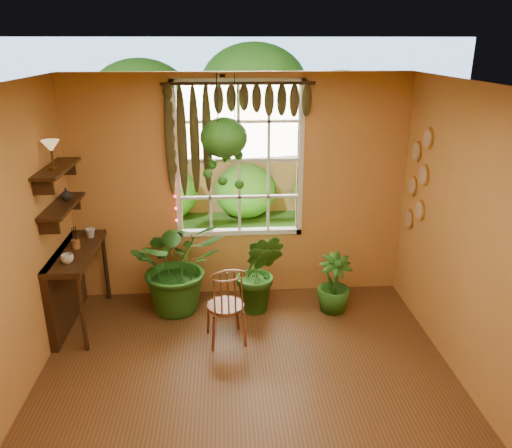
{
  "coord_description": "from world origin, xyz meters",
  "views": [
    {
      "loc": [
        -0.18,
        -3.47,
        3.02
      ],
      "look_at": [
        0.13,
        1.15,
        1.31
      ],
      "focal_mm": 35.0,
      "sensor_mm": 36.0,
      "label": 1
    }
  ],
  "objects_px": {
    "windsor_chair": "(226,316)",
    "potted_plant_mid": "(259,272)",
    "potted_plant_left": "(178,264)",
    "hanging_basket": "(224,143)",
    "counter_ledge": "(69,279)"
  },
  "relations": [
    {
      "from": "counter_ledge",
      "to": "windsor_chair",
      "type": "bearing_deg",
      "value": -15.69
    },
    {
      "from": "counter_ledge",
      "to": "potted_plant_left",
      "type": "distance_m",
      "value": 1.2
    },
    {
      "from": "windsor_chair",
      "to": "potted_plant_mid",
      "type": "distance_m",
      "value": 0.76
    },
    {
      "from": "counter_ledge",
      "to": "potted_plant_mid",
      "type": "height_order",
      "value": "potted_plant_mid"
    },
    {
      "from": "potted_plant_left",
      "to": "counter_ledge",
      "type": "bearing_deg",
      "value": -168.59
    },
    {
      "from": "potted_plant_mid",
      "to": "counter_ledge",
      "type": "bearing_deg",
      "value": -176.4
    },
    {
      "from": "hanging_basket",
      "to": "counter_ledge",
      "type": "bearing_deg",
      "value": -170.42
    },
    {
      "from": "potted_plant_mid",
      "to": "windsor_chair",
      "type": "bearing_deg",
      "value": -122.56
    },
    {
      "from": "counter_ledge",
      "to": "windsor_chair",
      "type": "xyz_separation_m",
      "value": [
        1.72,
        -0.48,
        -0.25
      ]
    },
    {
      "from": "windsor_chair",
      "to": "potted_plant_mid",
      "type": "bearing_deg",
      "value": 46.73
    },
    {
      "from": "potted_plant_left",
      "to": "potted_plant_mid",
      "type": "height_order",
      "value": "potted_plant_left"
    },
    {
      "from": "hanging_basket",
      "to": "potted_plant_left",
      "type": "bearing_deg",
      "value": -174.3
    },
    {
      "from": "potted_plant_mid",
      "to": "potted_plant_left",
      "type": "bearing_deg",
      "value": 173.65
    },
    {
      "from": "windsor_chair",
      "to": "potted_plant_left",
      "type": "height_order",
      "value": "potted_plant_left"
    },
    {
      "from": "potted_plant_left",
      "to": "hanging_basket",
      "type": "relative_size",
      "value": 0.95
    }
  ]
}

